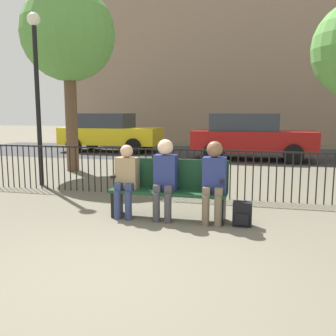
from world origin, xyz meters
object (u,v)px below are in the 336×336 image
at_px(seated_person_1, 165,174).
at_px(parked_car_0, 251,136).
at_px(seated_person_2, 214,177).
at_px(parked_car_1, 109,132).
at_px(tree_1, 68,35).
at_px(backpack, 242,214).
at_px(seated_person_0, 126,177).
at_px(park_bench, 169,186).
at_px(lamp_post, 36,74).

relative_size(seated_person_1, parked_car_0, 0.30).
relative_size(seated_person_2, parked_car_1, 0.29).
height_order(tree_1, parked_car_1, tree_1).
bearing_deg(backpack, parked_car_1, 123.03).
height_order(seated_person_0, seated_person_2, seated_person_2).
bearing_deg(seated_person_1, backpack, -2.65).
bearing_deg(parked_car_1, parked_car_0, -13.07).
xyz_separation_m(seated_person_1, parked_car_1, (-4.96, 9.39, 0.13)).
xyz_separation_m(park_bench, seated_person_1, (-0.04, -0.13, 0.21)).
xyz_separation_m(backpack, parked_car_1, (-6.14, 9.44, 0.67)).
bearing_deg(parked_car_0, backpack, -88.71).
bearing_deg(lamp_post, seated_person_0, -35.22).
bearing_deg(seated_person_2, seated_person_1, 179.95).
xyz_separation_m(seated_person_0, parked_car_1, (-4.33, 9.39, 0.20)).
distance_m(lamp_post, parked_car_0, 7.66).
height_order(seated_person_1, lamp_post, lamp_post).
relative_size(park_bench, seated_person_1, 1.46).
height_order(backpack, parked_car_1, parked_car_1).
bearing_deg(seated_person_1, lamp_post, 150.07).
xyz_separation_m(park_bench, seated_person_2, (0.72, -0.13, 0.21)).
bearing_deg(park_bench, seated_person_0, -168.69).
bearing_deg(tree_1, backpack, -39.88).
bearing_deg(backpack, parked_car_0, 91.29).
relative_size(seated_person_1, tree_1, 0.25).
distance_m(backpack, tree_1, 7.41).
xyz_separation_m(seated_person_2, backpack, (0.43, -0.05, -0.53)).
relative_size(backpack, tree_1, 0.07).
relative_size(park_bench, lamp_post, 0.48).
bearing_deg(seated_person_0, parked_car_1, 114.74).
xyz_separation_m(seated_person_0, backpack, (1.81, -0.05, -0.47)).
xyz_separation_m(tree_1, parked_car_1, (-1.15, 5.27, -2.88)).
bearing_deg(seated_person_1, parked_car_1, 117.84).
height_order(park_bench, backpack, park_bench).
xyz_separation_m(seated_person_1, backpack, (1.18, -0.05, -0.53)).
bearing_deg(seated_person_1, tree_1, 132.78).
height_order(seated_person_1, parked_car_1, parked_car_1).
height_order(park_bench, tree_1, tree_1).
height_order(park_bench, parked_car_0, parked_car_0).
relative_size(parked_car_0, parked_car_1, 1.00).
xyz_separation_m(backpack, parked_car_0, (-0.18, 8.06, 0.67)).
height_order(seated_person_2, parked_car_0, parked_car_0).
bearing_deg(lamp_post, parked_car_1, 101.50).
relative_size(seated_person_1, parked_car_1, 0.30).
height_order(seated_person_2, backpack, seated_person_2).
relative_size(lamp_post, parked_car_1, 0.90).
bearing_deg(seated_person_2, parked_car_0, 88.21).
distance_m(park_bench, lamp_post, 4.42).
bearing_deg(parked_car_0, seated_person_0, -101.51).
bearing_deg(seated_person_0, tree_1, 127.65).
relative_size(seated_person_0, backpack, 3.20).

